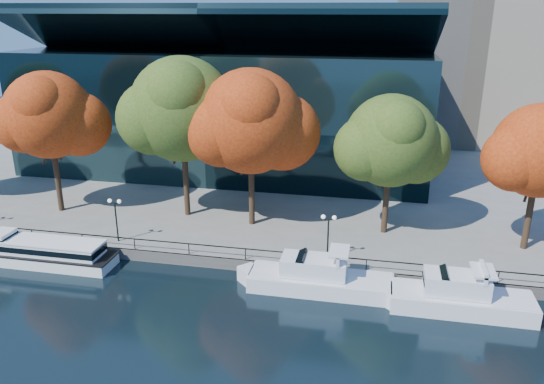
% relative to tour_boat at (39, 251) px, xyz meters
% --- Properties ---
extents(ground, '(160.00, 160.00, 0.00)m').
position_rel_tour_boat_xyz_m(ground, '(12.76, -0.93, -1.13)').
color(ground, black).
rests_on(ground, ground).
extents(promenade, '(90.00, 67.08, 1.00)m').
position_rel_tour_boat_xyz_m(promenade, '(12.76, 35.45, -0.63)').
color(promenade, slate).
rests_on(promenade, ground).
extents(railing, '(88.20, 0.08, 0.99)m').
position_rel_tour_boat_xyz_m(railing, '(12.76, 2.32, 0.81)').
color(railing, black).
rests_on(railing, promenade).
extents(convention_building, '(50.00, 24.57, 21.43)m').
position_rel_tour_boat_xyz_m(convention_building, '(8.76, 30.86, 7.38)').
color(convention_building, black).
rests_on(convention_building, ground).
extents(tour_boat, '(13.98, 3.12, 2.65)m').
position_rel_tour_boat_xyz_m(tour_boat, '(0.00, 0.00, 0.00)').
color(tour_boat, white).
rests_on(tour_boat, ground).
extents(cruiser_near, '(12.42, 3.20, 3.60)m').
position_rel_tour_boat_xyz_m(cruiser_near, '(23.84, 0.16, -0.01)').
color(cruiser_near, white).
rests_on(cruiser_near, ground).
extents(cruiser_far, '(11.37, 3.15, 3.71)m').
position_rel_tour_boat_xyz_m(cruiser_far, '(34.26, -0.71, 0.05)').
color(cruiser_far, white).
rests_on(cruiser_far, ground).
extents(tree_1, '(10.73, 8.80, 14.29)m').
position_rel_tour_boat_xyz_m(tree_1, '(-3.67, 9.46, 9.68)').
color(tree_1, black).
rests_on(tree_1, promenade).
extents(tree_2, '(12.60, 10.33, 15.83)m').
position_rel_tour_boat_xyz_m(tree_2, '(9.68, 10.94, 10.45)').
color(tree_2, black).
rests_on(tree_2, promenade).
extents(tree_3, '(12.13, 9.95, 14.97)m').
position_rel_tour_boat_xyz_m(tree_3, '(16.67, 9.91, 9.79)').
color(tree_3, black).
rests_on(tree_3, promenade).
extents(tree_4, '(10.36, 8.50, 12.95)m').
position_rel_tour_boat_xyz_m(tree_4, '(29.29, 10.44, 8.49)').
color(tree_4, black).
rests_on(tree_4, promenade).
extents(tree_5, '(9.82, 8.05, 12.76)m').
position_rel_tour_boat_xyz_m(tree_5, '(41.35, 9.30, 8.53)').
color(tree_5, black).
rests_on(tree_5, promenade).
extents(lamp_1, '(1.26, 0.36, 4.03)m').
position_rel_tour_boat_xyz_m(lamp_1, '(5.56, 3.57, 2.85)').
color(lamp_1, black).
rests_on(lamp_1, promenade).
extents(lamp_2, '(1.26, 0.36, 4.03)m').
position_rel_tour_boat_xyz_m(lamp_2, '(24.50, 3.57, 2.85)').
color(lamp_2, black).
rests_on(lamp_2, promenade).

